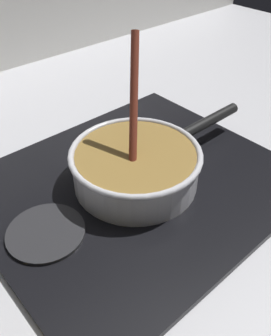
# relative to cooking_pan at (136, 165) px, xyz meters

# --- Properties ---
(ground) EXTENTS (2.40, 1.60, 0.04)m
(ground) POSITION_rel_cooking_pan_xyz_m (0.00, -0.11, -0.07)
(ground) COLOR #B7B7BC
(hob_plate) EXTENTS (0.56, 0.48, 0.01)m
(hob_plate) POSITION_rel_cooking_pan_xyz_m (-0.00, -0.00, -0.04)
(hob_plate) COLOR black
(hob_plate) RESTS_ON ground
(burner_ring) EXTENTS (0.19, 0.19, 0.01)m
(burner_ring) POSITION_rel_cooking_pan_xyz_m (-0.00, -0.00, -0.03)
(burner_ring) COLOR #592D0C
(burner_ring) RESTS_ON hob_plate
(spare_burner) EXTENTS (0.13, 0.13, 0.01)m
(spare_burner) POSITION_rel_cooking_pan_xyz_m (-0.19, -0.00, -0.04)
(spare_burner) COLOR #262628
(spare_burner) RESTS_ON hob_plate
(cooking_pan) EXTENTS (0.41, 0.24, 0.26)m
(cooking_pan) POSITION_rel_cooking_pan_xyz_m (0.00, 0.00, 0.00)
(cooking_pan) COLOR silver
(cooking_pan) RESTS_ON hob_plate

